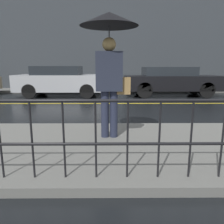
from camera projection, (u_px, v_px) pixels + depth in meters
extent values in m
plane|color=black|center=(125.00, 103.00, 8.49)|extent=(80.00, 80.00, 0.00)
cube|color=slate|center=(143.00, 147.00, 3.71)|extent=(28.00, 2.76, 0.12)
cube|color=slate|center=(120.00, 90.00, 12.72)|extent=(28.00, 1.68, 0.12)
cube|color=gold|center=(125.00, 103.00, 8.49)|extent=(25.20, 0.12, 0.01)
cube|color=#383D42|center=(120.00, 34.00, 13.02)|extent=(28.00, 0.30, 6.68)
cylinder|color=black|center=(161.00, 101.00, 2.40)|extent=(12.00, 0.04, 0.04)
cylinder|color=black|center=(159.00, 144.00, 2.51)|extent=(12.00, 0.04, 0.04)
cylinder|color=black|center=(0.00, 140.00, 2.48)|extent=(0.02, 0.02, 0.91)
cylinder|color=black|center=(32.00, 140.00, 2.49)|extent=(0.02, 0.02, 0.91)
cylinder|color=black|center=(64.00, 140.00, 2.49)|extent=(0.02, 0.02, 0.91)
cylinder|color=black|center=(96.00, 140.00, 2.49)|extent=(0.02, 0.02, 0.91)
cylinder|color=black|center=(128.00, 140.00, 2.49)|extent=(0.02, 0.02, 0.91)
cylinder|color=black|center=(159.00, 140.00, 2.50)|extent=(0.02, 0.02, 0.91)
cylinder|color=black|center=(191.00, 140.00, 2.50)|extent=(0.02, 0.02, 0.91)
cylinder|color=black|center=(222.00, 140.00, 2.50)|extent=(0.02, 0.02, 0.91)
cylinder|color=#23283D|center=(105.00, 114.00, 3.99)|extent=(0.14, 0.14, 0.86)
cylinder|color=#23283D|center=(114.00, 114.00, 3.99)|extent=(0.14, 0.14, 0.86)
cube|color=#232838|center=(109.00, 71.00, 3.83)|extent=(0.46, 0.28, 0.68)
sphere|color=#A88A51|center=(109.00, 44.00, 3.74)|extent=(0.24, 0.24, 0.24)
cylinder|color=#262628|center=(109.00, 49.00, 3.76)|extent=(0.02, 0.02, 0.76)
cone|color=black|center=(109.00, 19.00, 3.66)|extent=(1.00, 1.00, 0.23)
cube|color=#9E7A47|center=(124.00, 86.00, 3.89)|extent=(0.24, 0.12, 0.30)
cube|color=#B2B5BA|center=(62.00, 83.00, 10.54)|extent=(4.17, 1.91, 0.75)
cube|color=#1E2328|center=(58.00, 70.00, 10.43)|extent=(2.17, 1.76, 0.40)
cylinder|color=black|center=(90.00, 88.00, 11.45)|extent=(0.65, 0.22, 0.65)
cylinder|color=black|center=(87.00, 91.00, 9.79)|extent=(0.65, 0.22, 0.65)
cylinder|color=black|center=(41.00, 88.00, 11.43)|extent=(0.65, 0.22, 0.65)
cylinder|color=black|center=(29.00, 91.00, 9.77)|extent=(0.65, 0.22, 0.65)
cube|color=black|center=(172.00, 83.00, 10.59)|extent=(4.57, 1.71, 0.68)
cube|color=#1E2328|center=(168.00, 71.00, 10.47)|extent=(2.38, 1.58, 0.41)
cylinder|color=black|center=(194.00, 87.00, 11.39)|extent=(0.72, 0.22, 0.72)
cylinder|color=black|center=(207.00, 90.00, 9.92)|extent=(0.72, 0.22, 0.72)
cylinder|color=black|center=(140.00, 87.00, 11.36)|extent=(0.72, 0.22, 0.72)
cylinder|color=black|center=(145.00, 90.00, 9.90)|extent=(0.72, 0.22, 0.72)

